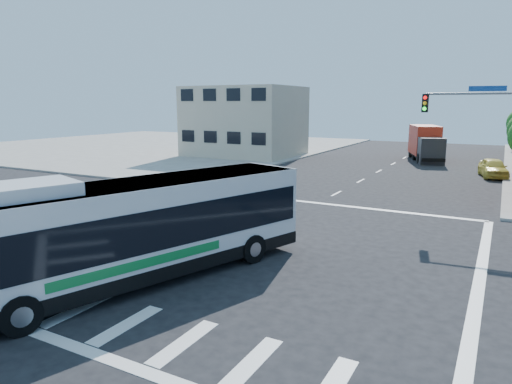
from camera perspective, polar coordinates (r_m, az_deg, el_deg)
The scene contains 7 objects.
ground at distance 20.24m, azimuth -1.94°, elevation -6.48°, with size 120.00×120.00×0.00m, color black.
sidewalk_nw at distance 68.63m, azimuth -12.45°, elevation 5.72°, with size 50.00×50.00×0.15m, color gray.
building_west at distance 53.82m, azimuth -1.42°, elevation 8.78°, with size 12.06×10.06×8.00m.
signal_mast_ne at distance 27.28m, azimuth 27.21°, elevation 7.49°, with size 7.91×1.13×8.07m.
transit_bus at distance 16.09m, azimuth -14.75°, elevation -4.46°, with size 6.84×13.24×3.86m.
box_truck at distance 52.65m, azimuth 20.46°, elevation 5.65°, with size 4.93×8.62×3.73m.
parked_car at distance 43.09m, azimuth 27.52°, elevation 2.70°, with size 1.87×4.66×1.59m, color #DFCC49.
Camera 1 is at (9.81, -16.63, 6.08)m, focal length 32.00 mm.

